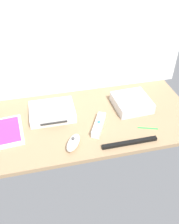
{
  "coord_description": "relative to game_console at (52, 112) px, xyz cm",
  "views": [
    {
      "loc": [
        -19.74,
        -85.58,
        75.21
      ],
      "look_at": [
        0.0,
        0.0,
        4.0
      ],
      "focal_mm": 39.35,
      "sensor_mm": 36.0,
      "label": 1
    }
  ],
  "objects": [
    {
      "name": "mini_computer",
      "position": [
        39.11,
        -1.97,
        0.44
      ],
      "size": [
        17.87,
        17.87,
        5.3
      ],
      "rotation": [
        0.0,
        0.0,
        0.05
      ],
      "color": "silver",
      "rests_on": "ground_plane"
    },
    {
      "name": "ground_plane",
      "position": [
        16.73,
        -6.3,
        -3.2
      ],
      "size": [
        100.0,
        48.0,
        2.0
      ],
      "primitive_type": "cube",
      "color": "#9E7F5B",
      "rests_on": "ground"
    },
    {
      "name": "sensor_bar",
      "position": [
        29.46,
        -25.94,
        -1.5
      ],
      "size": [
        24.01,
        1.91,
        1.4
      ],
      "primitive_type": "cube",
      "rotation": [
        0.0,
        0.0,
        -0.0
      ],
      "color": "black",
      "rests_on": "ground_plane"
    },
    {
      "name": "remote_classic_pad",
      "position": [
        1.21,
        -1.17,
        3.21
      ],
      "size": [
        15.84,
        11.07,
        2.4
      ],
      "rotation": [
        0.0,
        0.0,
        -0.23
      ],
      "color": "white",
      "rests_on": "game_console"
    },
    {
      "name": "back_wall",
      "position": [
        16.73,
        18.3,
        29.8
      ],
      "size": [
        110.0,
        1.2,
        64.0
      ],
      "primitive_type": "cube",
      "color": "white",
      "rests_on": "ground"
    },
    {
      "name": "game_console",
      "position": [
        0.0,
        0.0,
        0.0
      ],
      "size": [
        21.13,
        16.64,
        4.4
      ],
      "rotation": [
        0.0,
        0.0,
        -0.01
      ],
      "color": "white",
      "rests_on": "ground_plane"
    },
    {
      "name": "remote_nunchuk",
      "position": [
        6.31,
        -21.92,
        -0.16
      ],
      "size": [
        8.97,
        10.83,
        5.1
      ],
      "rotation": [
        0.0,
        0.0,
        -0.55
      ],
      "color": "white",
      "rests_on": "ground_plane"
    },
    {
      "name": "remote_wand",
      "position": [
        19.45,
        -13.12,
        -0.69
      ],
      "size": [
        9.97,
        14.81,
        3.4
      ],
      "rotation": [
        0.0,
        0.0,
        -0.48
      ],
      "color": "white",
      "rests_on": "ground_plane"
    },
    {
      "name": "game_case",
      "position": [
        -20.85,
        -7.63,
        -1.44
      ],
      "size": [
        15.29,
        20.17,
        1.56
      ],
      "rotation": [
        0.0,
        0.0,
        0.09
      ],
      "color": "white",
      "rests_on": "ground_plane"
    },
    {
      "name": "stylus_pen",
      "position": [
        40.81,
        -18.78,
        -1.85
      ],
      "size": [
        8.75,
        3.55,
        0.7
      ],
      "primitive_type": "cylinder",
      "rotation": [
        0.0,
        1.57,
        2.81
      ],
      "color": "green",
      "rests_on": "ground_plane"
    }
  ]
}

